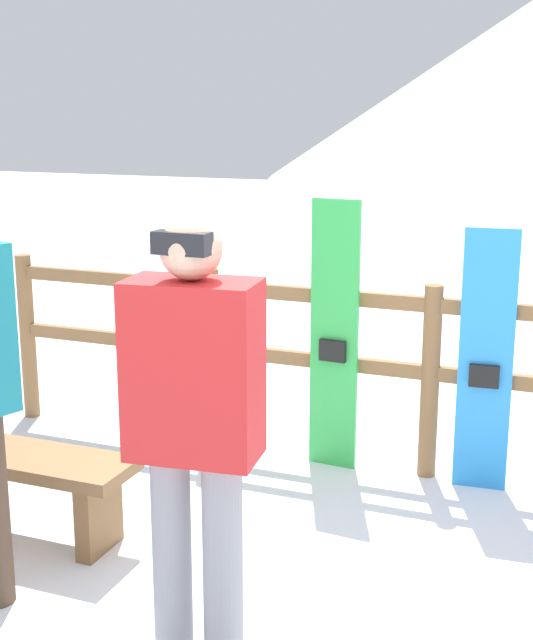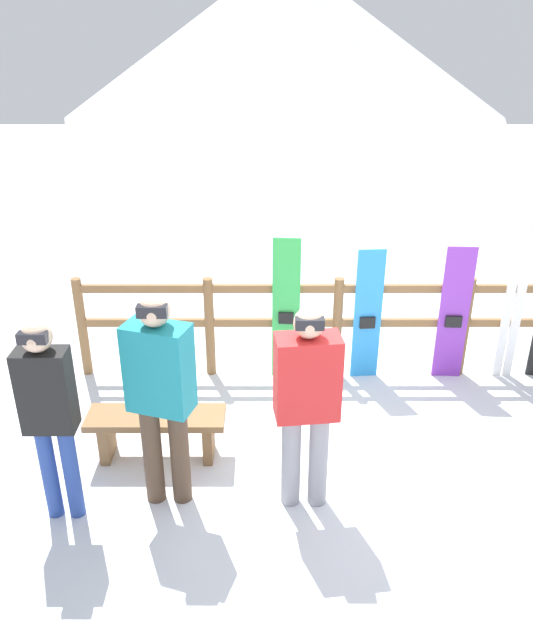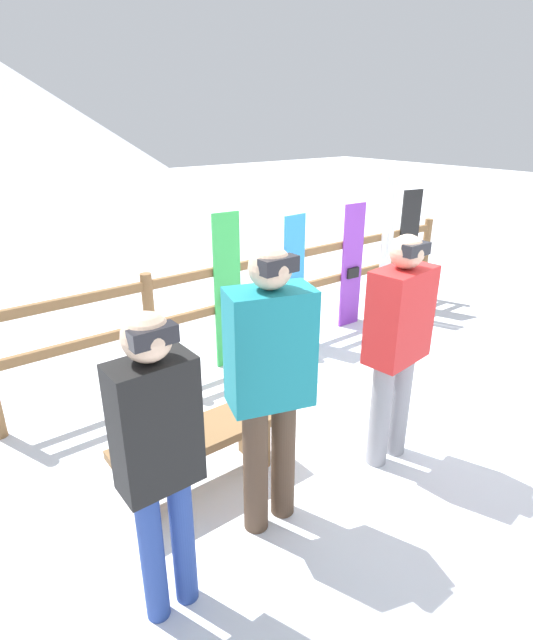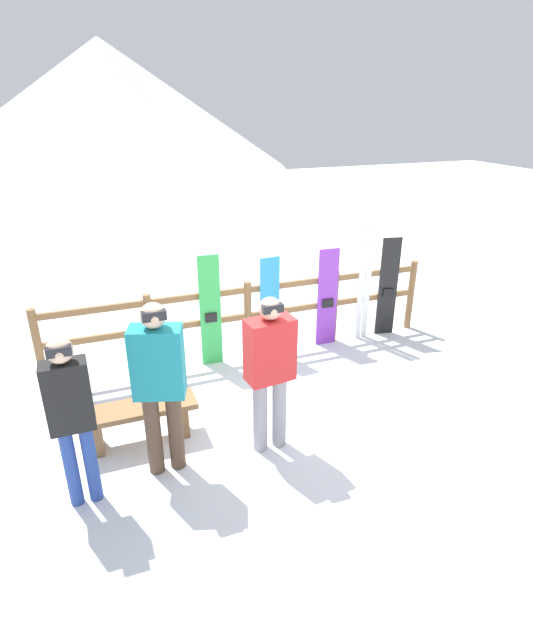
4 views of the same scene
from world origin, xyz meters
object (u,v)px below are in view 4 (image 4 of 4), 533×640
at_px(person_black, 71,410).
at_px(person_teal, 159,379).
at_px(snowboard_blue, 270,307).
at_px(bench, 140,415).
at_px(snowboard_black_stripe, 388,287).
at_px(person_red, 270,365).
at_px(ski_pair_white, 364,284).
at_px(snowboard_purple, 327,298).
at_px(snowboard_green, 210,312).

distance_m(person_black, person_teal, 0.78).
distance_m(person_teal, snowboard_blue, 2.62).
bearing_deg(bench, snowboard_black_stripe, 19.62).
bearing_deg(person_red, bench, 155.09).
bearing_deg(person_teal, person_red, -1.84).
relative_size(person_teal, person_red, 1.05).
xyz_separation_m(person_black, ski_pair_white, (4.00, 2.07, -0.11)).
xyz_separation_m(bench, snowboard_purple, (2.82, 1.36, 0.40)).
bearing_deg(snowboard_black_stripe, snowboard_purple, -180.00).
xyz_separation_m(snowboard_blue, snowboard_purple, (0.87, 0.00, 0.01)).
bearing_deg(ski_pair_white, bench, -158.21).
distance_m(snowboard_blue, snowboard_black_stripe, 1.87).
height_order(snowboard_green, snowboard_purple, snowboard_green).
bearing_deg(person_black, bench, 50.00).
bearing_deg(snowboard_green, bench, -129.53).
distance_m(snowboard_blue, ski_pair_white, 1.47).
distance_m(bench, snowboard_green, 1.82).
distance_m(snowboard_purple, snowboard_black_stripe, 1.00).
height_order(snowboard_blue, snowboard_purple, snowboard_purple).
relative_size(snowboard_green, snowboard_purple, 1.06).
distance_m(person_black, snowboard_black_stripe, 4.87).
height_order(person_red, ski_pair_white, ski_pair_white).
height_order(bench, snowboard_purple, snowboard_purple).
xyz_separation_m(bench, snowboard_black_stripe, (3.82, 1.36, 0.44)).
relative_size(person_black, person_teal, 0.93).
xyz_separation_m(snowboard_green, snowboard_purple, (1.70, -0.00, -0.04)).
height_order(snowboard_blue, snowboard_black_stripe, snowboard_black_stripe).
xyz_separation_m(person_teal, snowboard_blue, (1.78, 1.89, -0.30)).
bearing_deg(bench, snowboard_purple, 25.75).
bearing_deg(person_red, snowboard_blue, 69.05).
bearing_deg(person_black, snowboard_black_stripe, 25.08).
height_order(bench, snowboard_green, snowboard_green).
relative_size(snowboard_green, ski_pair_white, 0.90).
bearing_deg(person_teal, snowboard_black_stripe, 27.37).
bearing_deg(ski_pair_white, snowboard_blue, -179.86).
relative_size(person_black, snowboard_green, 1.06).
distance_m(person_red, ski_pair_white, 2.93).
bearing_deg(snowboard_purple, snowboard_green, 180.00).
xyz_separation_m(person_red, ski_pair_white, (2.20, 1.93, -0.10)).
bearing_deg(person_red, person_teal, 178.16).
bearing_deg(snowboard_blue, person_red, -110.95).
relative_size(person_black, snowboard_blue, 1.15).
distance_m(person_red, snowboard_blue, 2.08).
bearing_deg(person_black, ski_pair_white, 27.31).
distance_m(person_teal, snowboard_green, 2.13).
relative_size(person_red, snowboard_blue, 1.17).
xyz_separation_m(snowboard_green, snowboard_black_stripe, (2.69, -0.00, -0.01)).
bearing_deg(ski_pair_white, snowboard_black_stripe, -0.48).
bearing_deg(snowboard_blue, snowboard_purple, 0.00).
relative_size(person_red, snowboard_black_stripe, 1.10).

